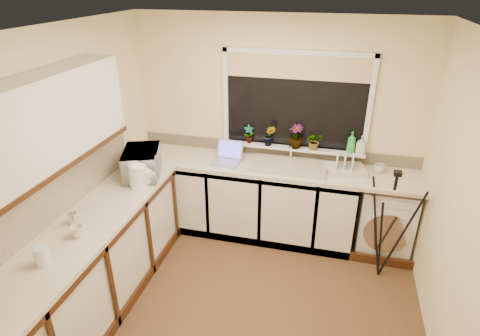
# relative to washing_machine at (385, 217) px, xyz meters

# --- Properties ---
(floor) EXTENTS (3.20, 3.20, 0.00)m
(floor) POSITION_rel_washing_machine_xyz_m (-1.28, -1.25, -0.40)
(floor) COLOR brown
(floor) RESTS_ON ground
(ceiling) EXTENTS (3.20, 3.20, 0.00)m
(ceiling) POSITION_rel_washing_machine_xyz_m (-1.28, -1.25, 2.05)
(ceiling) COLOR white
(ceiling) RESTS_ON ground
(wall_back) EXTENTS (3.20, 0.00, 3.20)m
(wall_back) POSITION_rel_washing_machine_xyz_m (-1.28, 0.25, 0.83)
(wall_back) COLOR beige
(wall_back) RESTS_ON ground
(wall_left) EXTENTS (0.00, 3.00, 3.00)m
(wall_left) POSITION_rel_washing_machine_xyz_m (-2.88, -1.25, 0.83)
(wall_left) COLOR beige
(wall_left) RESTS_ON ground
(wall_right) EXTENTS (0.00, 3.00, 3.00)m
(wall_right) POSITION_rel_washing_machine_xyz_m (0.32, -1.25, 0.83)
(wall_right) COLOR beige
(wall_right) RESTS_ON ground
(base_cabinet_back) EXTENTS (2.55, 0.60, 0.86)m
(base_cabinet_back) POSITION_rel_washing_machine_xyz_m (-1.61, -0.05, 0.03)
(base_cabinet_back) COLOR silver
(base_cabinet_back) RESTS_ON floor
(base_cabinet_left) EXTENTS (0.54, 2.40, 0.86)m
(base_cabinet_left) POSITION_rel_washing_machine_xyz_m (-2.58, -1.55, 0.03)
(base_cabinet_left) COLOR silver
(base_cabinet_left) RESTS_ON floor
(worktop_back) EXTENTS (3.20, 0.60, 0.04)m
(worktop_back) POSITION_rel_washing_machine_xyz_m (-1.28, -0.05, 0.48)
(worktop_back) COLOR beige
(worktop_back) RESTS_ON base_cabinet_back
(worktop_left) EXTENTS (0.60, 2.40, 0.04)m
(worktop_left) POSITION_rel_washing_machine_xyz_m (-2.58, -1.55, 0.48)
(worktop_left) COLOR beige
(worktop_left) RESTS_ON base_cabinet_left
(upper_cabinet) EXTENTS (0.28, 1.90, 0.70)m
(upper_cabinet) POSITION_rel_washing_machine_xyz_m (-2.72, -1.70, 1.40)
(upper_cabinet) COLOR silver
(upper_cabinet) RESTS_ON wall_left
(splashback_left) EXTENTS (0.02, 2.40, 0.45)m
(splashback_left) POSITION_rel_washing_machine_xyz_m (-2.87, -1.55, 0.73)
(splashback_left) COLOR beige
(splashback_left) RESTS_ON wall_left
(splashback_back) EXTENTS (3.20, 0.02, 0.14)m
(splashback_back) POSITION_rel_washing_machine_xyz_m (-1.28, 0.24, 0.57)
(splashback_back) COLOR beige
(splashback_back) RESTS_ON wall_back
(window_glass) EXTENTS (1.50, 0.02, 1.00)m
(window_glass) POSITION_rel_washing_machine_xyz_m (-1.08, 0.24, 1.15)
(window_glass) COLOR black
(window_glass) RESTS_ON wall_back
(window_blind) EXTENTS (1.50, 0.02, 0.25)m
(window_blind) POSITION_rel_washing_machine_xyz_m (-1.08, 0.21, 1.53)
(window_blind) COLOR tan
(window_blind) RESTS_ON wall_back
(windowsill) EXTENTS (1.60, 0.14, 0.03)m
(windowsill) POSITION_rel_washing_machine_xyz_m (-1.08, 0.18, 0.64)
(windowsill) COLOR white
(windowsill) RESTS_ON wall_back
(sink) EXTENTS (0.82, 0.46, 0.03)m
(sink) POSITION_rel_washing_machine_xyz_m (-1.08, -0.05, 0.52)
(sink) COLOR tan
(sink) RESTS_ON worktop_back
(faucet) EXTENTS (0.03, 0.03, 0.24)m
(faucet) POSITION_rel_washing_machine_xyz_m (-1.08, 0.13, 0.62)
(faucet) COLOR silver
(faucet) RESTS_ON worktop_back
(washing_machine) EXTENTS (0.56, 0.54, 0.79)m
(washing_machine) POSITION_rel_washing_machine_xyz_m (0.00, 0.00, 0.00)
(washing_machine) COLOR white
(washing_machine) RESTS_ON floor
(laptop) EXTENTS (0.33, 0.32, 0.22)m
(laptop) POSITION_rel_washing_machine_xyz_m (-1.77, -0.07, 0.56)
(laptop) COLOR #A3A2AA
(laptop) RESTS_ON worktop_back
(kettle) EXTENTS (0.18, 0.18, 0.23)m
(kettle) POSITION_rel_washing_machine_xyz_m (-2.45, -0.86, 0.62)
(kettle) COLOR white
(kettle) RESTS_ON worktop_left
(dish_rack) EXTENTS (0.45, 0.38, 0.06)m
(dish_rack) POSITION_rel_washing_machine_xyz_m (-0.48, -0.03, 0.53)
(dish_rack) COLOR beige
(dish_rack) RESTS_ON worktop_back
(tripod) EXTENTS (0.65, 0.65, 1.19)m
(tripod) POSITION_rel_washing_machine_xyz_m (-0.04, -0.50, 0.20)
(tripod) COLOR black
(tripod) RESTS_ON floor
(glass_jug) EXTENTS (0.10, 0.10, 0.15)m
(glass_jug) POSITION_rel_washing_machine_xyz_m (-2.58, -2.09, 0.58)
(glass_jug) COLOR silver
(glass_jug) RESTS_ON worktop_left
(steel_jar) EXTENTS (0.08, 0.08, 0.10)m
(steel_jar) POSITION_rel_washing_machine_xyz_m (-2.68, -1.58, 0.56)
(steel_jar) COLOR silver
(steel_jar) RESTS_ON worktop_left
(microwave) EXTENTS (0.50, 0.60, 0.28)m
(microwave) POSITION_rel_washing_machine_xyz_m (-2.53, -0.62, 0.65)
(microwave) COLOR white
(microwave) RESTS_ON worktop_left
(plant_a) EXTENTS (0.13, 0.11, 0.21)m
(plant_a) POSITION_rel_washing_machine_xyz_m (-1.58, 0.16, 0.76)
(plant_a) COLOR #999999
(plant_a) RESTS_ON windowsill
(plant_b) EXTENTS (0.14, 0.11, 0.24)m
(plant_b) POSITION_rel_washing_machine_xyz_m (-1.34, 0.14, 0.78)
(plant_b) COLOR #999999
(plant_b) RESTS_ON windowsill
(plant_c) EXTENTS (0.19, 0.19, 0.27)m
(plant_c) POSITION_rel_washing_machine_xyz_m (-1.04, 0.15, 0.79)
(plant_c) COLOR #999999
(plant_c) RESTS_ON windowsill
(plant_d) EXTENTS (0.22, 0.20, 0.20)m
(plant_d) POSITION_rel_washing_machine_xyz_m (-0.84, 0.16, 0.75)
(plant_d) COLOR #999999
(plant_d) RESTS_ON windowsill
(soap_bottle_green) EXTENTS (0.12, 0.12, 0.24)m
(soap_bottle_green) POSITION_rel_washing_machine_xyz_m (-0.45, 0.17, 0.77)
(soap_bottle_green) COLOR green
(soap_bottle_green) RESTS_ON windowsill
(soap_bottle_clear) EXTENTS (0.11, 0.11, 0.20)m
(soap_bottle_clear) POSITION_rel_washing_machine_xyz_m (-0.34, 0.17, 0.75)
(soap_bottle_clear) COLOR #999999
(soap_bottle_clear) RESTS_ON windowsill
(cup_back) EXTENTS (0.14, 0.14, 0.09)m
(cup_back) POSITION_rel_washing_machine_xyz_m (-0.14, 0.05, 0.55)
(cup_back) COLOR beige
(cup_back) RESTS_ON worktop_back
(cup_left) EXTENTS (0.13, 0.13, 0.10)m
(cup_left) POSITION_rel_washing_machine_xyz_m (-2.53, -1.74, 0.56)
(cup_left) COLOR beige
(cup_left) RESTS_ON worktop_left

